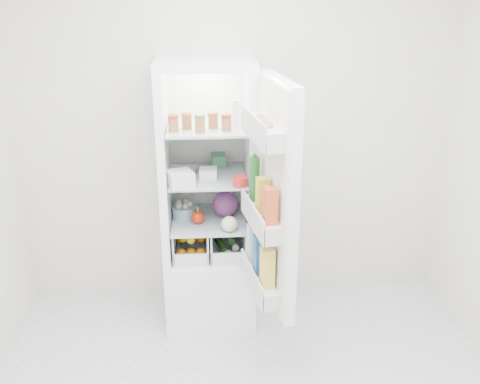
{
  "coord_description": "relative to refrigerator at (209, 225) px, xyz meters",
  "views": [
    {
      "loc": [
        -0.21,
        -2.09,
        2.23
      ],
      "look_at": [
        -0.01,
        0.95,
        1.02
      ],
      "focal_mm": 40.0,
      "sensor_mm": 36.0,
      "label": 1
    }
  ],
  "objects": [
    {
      "name": "refrigerator",
      "position": [
        0.0,
        0.0,
        0.0
      ],
      "size": [
        0.6,
        0.6,
        1.8
      ],
      "color": "white",
      "rests_on": "ground"
    },
    {
      "name": "tin_red",
      "position": [
        0.19,
        -0.28,
        0.42
      ],
      "size": [
        0.1,
        0.1,
        0.06
      ],
      "primitive_type": "cylinder",
      "rotation": [
        0.0,
        0.0,
        0.12
      ],
      "color": "red",
      "rests_on": "shelf_mid"
    },
    {
      "name": "mushroom_bowl",
      "position": [
        -0.17,
        -0.02,
        0.12
      ],
      "size": [
        0.18,
        0.18,
        0.08
      ],
      "primitive_type": "cylinder",
      "rotation": [
        0.0,
        0.0,
        -0.11
      ],
      "color": "#7FABBE",
      "rests_on": "shelf_low"
    },
    {
      "name": "squeeze_bottle",
      "position": [
        0.18,
        -0.1,
        0.8
      ],
      "size": [
        0.06,
        0.06,
        0.16
      ],
      "primitive_type": "cylinder",
      "rotation": [
        0.0,
        0.0,
        -0.39
      ],
      "color": "white",
      "rests_on": "shelf_top"
    },
    {
      "name": "red_cabbage",
      "position": [
        0.11,
        -0.03,
        0.17
      ],
      "size": [
        0.17,
        0.17,
        0.17
      ],
      "primitive_type": "sphere",
      "color": "#571E54",
      "rests_on": "shelf_low"
    },
    {
      "name": "shelf_top",
      "position": [
        -0.0,
        -0.06,
        0.71
      ],
      "size": [
        0.49,
        0.53,
        0.02
      ],
      "primitive_type": "cube",
      "color": "#A4B6C0",
      "rests_on": "refrigerator"
    },
    {
      "name": "veg_pile",
      "position": [
        0.13,
        -0.06,
        -0.1
      ],
      "size": [
        0.16,
        0.3,
        0.1
      ],
      "color": "#204E1A",
      "rests_on": "refrigerator"
    },
    {
      "name": "shelf_low",
      "position": [
        -0.0,
        -0.06,
        0.07
      ],
      "size": [
        0.49,
        0.53,
        0.01
      ],
      "primitive_type": "cube",
      "color": "#A4B6C0",
      "rests_on": "refrigerator"
    },
    {
      "name": "tub_green",
      "position": [
        0.07,
        0.13,
        0.43
      ],
      "size": [
        0.1,
        0.14,
        0.08
      ],
      "primitive_type": "cube",
      "rotation": [
        0.0,
        0.0,
        0.03
      ],
      "color": "#418F5A",
      "rests_on": "shelf_mid"
    },
    {
      "name": "salad_bag",
      "position": [
        0.13,
        -0.27,
        0.13
      ],
      "size": [
        0.1,
        0.1,
        0.1
      ],
      "primitive_type": "sphere",
      "color": "beige",
      "rests_on": "shelf_low"
    },
    {
      "name": "bell_pepper",
      "position": [
        -0.07,
        -0.14,
        0.13
      ],
      "size": [
        0.09,
        0.09,
        0.09
      ],
      "primitive_type": "sphere",
      "color": "#BA240B",
      "rests_on": "shelf_low"
    },
    {
      "name": "foil_tray",
      "position": [
        -0.16,
        -0.04,
        0.41
      ],
      "size": [
        0.2,
        0.16,
        0.04
      ],
      "primitive_type": "cube",
      "rotation": [
        0.0,
        0.0,
        -0.17
      ],
      "color": "silver",
      "rests_on": "shelf_mid"
    },
    {
      "name": "citrus_pile",
      "position": [
        -0.12,
        -0.12,
        -0.07
      ],
      "size": [
        0.2,
        0.24,
        0.16
      ],
      "color": "orange",
      "rests_on": "refrigerator"
    },
    {
      "name": "tub_white",
      "position": [
        -0.17,
        -0.26,
        0.44
      ],
      "size": [
        0.19,
        0.19,
        0.09
      ],
      "primitive_type": "cube",
      "rotation": [
        0.0,
        0.0,
        0.35
      ],
      "color": "silver",
      "rests_on": "shelf_mid"
    },
    {
      "name": "crisper_left",
      "position": [
        -0.12,
        -0.06,
        -0.06
      ],
      "size": [
        0.23,
        0.46,
        0.22
      ],
      "primitive_type": null,
      "color": "silver",
      "rests_on": "refrigerator"
    },
    {
      "name": "condiment_jars",
      "position": [
        -0.04,
        -0.18,
        0.76
      ],
      "size": [
        0.38,
        0.16,
        0.08
      ],
      "color": "#B21919",
      "rests_on": "shelf_top"
    },
    {
      "name": "room_walls",
      "position": [
        0.2,
        -1.25,
        0.93
      ],
      "size": [
        3.02,
        3.02,
        2.61
      ],
      "color": "silver",
      "rests_on": "ground"
    },
    {
      "name": "shelf_mid",
      "position": [
        -0.0,
        -0.06,
        0.38
      ],
      "size": [
        0.49,
        0.53,
        0.02
      ],
      "primitive_type": "cube",
      "color": "#A4B6C0",
      "rests_on": "refrigerator"
    },
    {
      "name": "tub_cream",
      "position": [
        0.0,
        -0.12,
        0.42
      ],
      "size": [
        0.11,
        0.11,
        0.06
      ],
      "primitive_type": "cube",
      "rotation": [
        0.0,
        0.0,
        -0.05
      ],
      "color": "white",
      "rests_on": "shelf_mid"
    },
    {
      "name": "crisper_right",
      "position": [
        0.12,
        -0.06,
        -0.06
      ],
      "size": [
        0.23,
        0.46,
        0.22
      ],
      "primitive_type": null,
      "color": "silver",
      "rests_on": "refrigerator"
    },
    {
      "name": "fridge_door",
      "position": [
        0.35,
        -0.63,
        0.43
      ],
      "size": [
        0.25,
        0.6,
        1.3
      ],
      "rotation": [
        0.0,
        0.0,
        1.73
      ],
      "color": "white",
      "rests_on": "refrigerator"
    }
  ]
}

